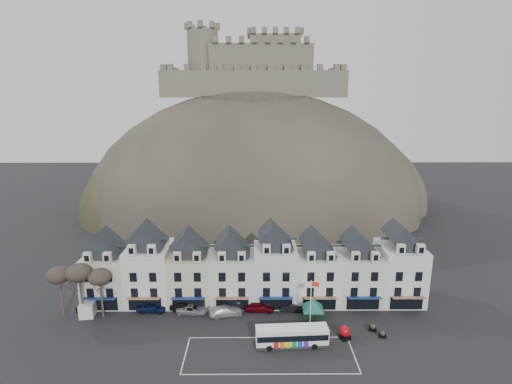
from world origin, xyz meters
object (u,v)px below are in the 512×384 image
red_buoy (345,332)px  car_black (185,307)px  flagpole (311,302)px  car_white (225,311)px  car_navy (151,307)px  car_silver (192,309)px  bus (292,335)px  white_van (90,305)px  car_charcoal (292,307)px  bus_shelter (313,304)px  car_maroon (259,306)px

red_buoy → car_black: red_buoy is taller
flagpole → car_white: size_ratio=1.52×
car_navy → car_white: car_navy is taller
car_silver → red_buoy: bearing=-102.0°
bus → car_white: bearing=137.8°
white_van → car_charcoal: (31.58, 0.00, -0.46)m
bus → white_van: (-30.63, 8.79, -0.42)m
bus → car_charcoal: 8.88m
bus_shelter → car_maroon: bus_shelter is taller
car_black → car_silver: car_black is taller
car_silver → car_maroon: size_ratio=1.01×
car_maroon → bus: bearing=-150.5°
bus_shelter → white_van: (-34.25, 3.33, -1.90)m
bus → car_white: bus is taller
bus_shelter → red_buoy: 5.91m
car_maroon → car_silver: bearing=97.0°
flagpole → car_black: size_ratio=1.71×
car_maroon → car_navy: bearing=94.1°
red_buoy → car_charcoal: 9.83m
car_silver → bus_shelter: bearing=-93.6°
flagpole → car_navy: flagpole is taller
car_navy → car_maroon: car_maroon is taller
flagpole → car_silver: 18.68m
car_charcoal → bus: bearing=173.0°
car_white → car_charcoal: bearing=-97.1°
bus_shelter → car_silver: bearing=173.4°
car_black → car_silver: (1.20, -0.60, -0.10)m
bus → red_buoy: bus is taller
car_black → car_navy: bearing=105.6°
bus → car_charcoal: (0.95, 8.79, -0.88)m
bus → car_navy: size_ratio=2.20×
white_van → car_white: (21.18, -1.14, -0.35)m
bus → car_navy: 22.77m
flagpole → car_charcoal: 6.83m
red_buoy → car_maroon: size_ratio=0.42×
bus_shelter → car_charcoal: 4.88m
car_white → bus: bearing=-142.3°
white_van → flagpole: bearing=-15.4°
flagpole → car_silver: (-17.69, 4.64, -3.82)m
red_buoy → car_black: bearing=162.6°
car_white → car_maroon: car_maroon is taller
white_van → car_charcoal: bearing=-6.5°
car_black → car_charcoal: 16.80m
bus_shelter → car_maroon: size_ratio=1.31×
car_maroon → car_charcoal: 5.20m
car_navy → car_silver: bearing=-92.3°
white_van → car_maroon: (26.38, 0.00, -0.30)m
car_black → car_charcoal: bearing=-75.8°
car_maroon → red_buoy: bearing=-118.3°
car_charcoal → bus_shelter: bearing=-142.0°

